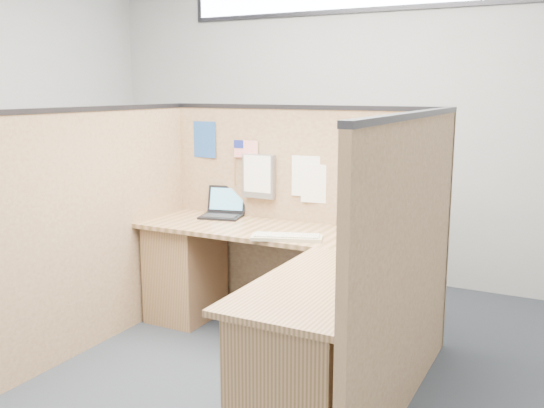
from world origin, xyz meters
The scene contains 13 objects.
floor centered at (0.00, 0.00, 0.00)m, with size 5.00×5.00×0.00m, color #1F232C.
wall_back centered at (0.00, 2.25, 1.40)m, with size 5.00×5.00×0.00m, color #9A9D9F.
cubicle_partitions centered at (0.00, 0.43, 0.77)m, with size 2.06×1.83×1.53m.
l_desk centered at (0.18, 0.29, 0.39)m, with size 1.95×1.75×0.73m.
laptop centered at (-0.54, 0.88, 0.78)m, with size 0.33×0.33×0.21m.
keyboard centered at (0.16, 0.48, 0.74)m, with size 0.46×0.29×0.03m.
mouse centered at (0.78, 0.48, 0.75)m, with size 0.12×0.07×0.05m, color silver.
hand_forearm centered at (0.79, 0.33, 0.77)m, with size 0.12×0.42×0.09m.
blue_poster centered at (-0.76, 0.97, 1.27)m, with size 0.20×0.00×0.27m, color #1F478F.
american_flag centered at (-0.43, 0.96, 1.20)m, with size 0.19×0.01×0.33m.
file_holder centered at (-0.29, 0.94, 1.03)m, with size 0.24×0.05×0.31m.
paper_left centered at (0.07, 0.97, 1.05)m, with size 0.22×0.00×0.28m, color white.
paper_right centered at (0.13, 0.97, 1.00)m, with size 0.21×0.00×0.26m, color white.
Camera 1 is at (1.74, -2.76, 1.64)m, focal length 40.00 mm.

